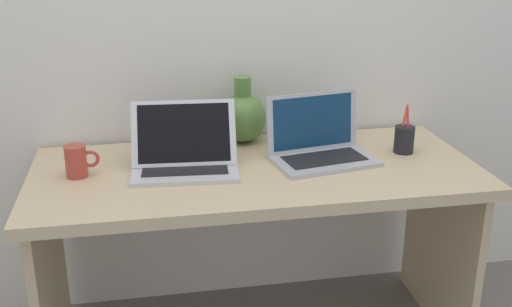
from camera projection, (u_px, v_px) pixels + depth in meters
The scene contains 7 objects.
back_wall at pixel (238, 8), 2.31m from camera, with size 4.40×0.04×2.40m, color silver.
desk at pixel (256, 205), 2.18m from camera, with size 1.53×0.68×0.71m.
laptop_left at pixel (185, 153), 2.10m from camera, with size 0.37×0.27×0.22m.
laptop_right at pixel (319, 142), 2.20m from camera, with size 0.39×0.29×0.23m.
green_vase at pixel (243, 117), 2.36m from camera, with size 0.18×0.18×0.25m.
coffee_mug at pixel (77, 161), 2.03m from camera, with size 0.11×0.07×0.11m.
pen_cup at pixel (404, 139), 2.26m from camera, with size 0.07×0.07×0.18m.
Camera 1 is at (-0.36, -1.95, 1.49)m, focal length 43.35 mm.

